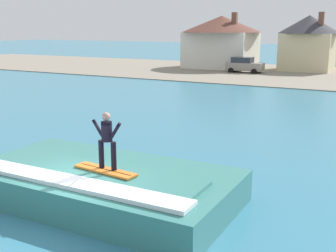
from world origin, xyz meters
TOP-DOWN VIEW (x-y plane):
  - ground_plane at (0.00, 0.00)m, footprint 260.00×260.00m
  - wave_crest at (0.03, 1.23)m, footprint 8.23×4.35m
  - surfboard at (0.43, 0.94)m, footprint 2.15×0.69m
  - surfer at (0.48, 1.01)m, footprint 1.03×0.32m
  - shoreline_bank at (0.00, 40.27)m, footprint 120.00×22.99m
  - car_near_shore at (-7.94, 39.42)m, footprint 4.24×2.05m
  - house_with_chimney at (-12.65, 43.99)m, footprint 10.33×10.33m
  - house_small_cottage at (-2.04, 45.49)m, footprint 7.36×7.36m

SIDE VIEW (x-z plane):
  - ground_plane at x=0.00m, z-range 0.00..0.00m
  - shoreline_bank at x=0.00m, z-range 0.00..0.08m
  - wave_crest at x=0.03m, z-range -0.03..1.07m
  - car_near_shore at x=-7.94m, z-range 0.02..1.88m
  - surfboard at x=0.43m, z-range 1.10..1.16m
  - surfer at x=0.48m, z-range 1.26..2.96m
  - house_small_cottage at x=-2.04m, z-range 0.19..7.16m
  - house_with_chimney at x=-12.65m, z-range 0.29..7.32m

